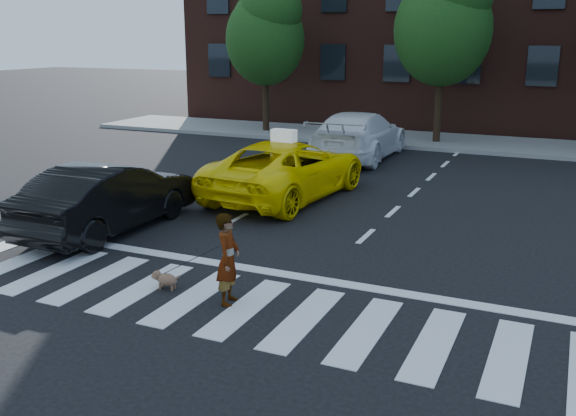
{
  "coord_description": "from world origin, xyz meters",
  "views": [
    {
      "loc": [
        5.5,
        -8.35,
        4.21
      ],
      "look_at": [
        0.77,
        2.14,
        1.1
      ],
      "focal_mm": 40.0,
      "sensor_mm": 36.0,
      "label": 1
    }
  ],
  "objects_px": {
    "tree_left": "(266,29)",
    "tree_mid": "(445,17)",
    "woman": "(228,259)",
    "black_sedan": "(109,197)",
    "white_suv": "(359,135)",
    "taxi": "(287,169)",
    "dog": "(165,279)"
  },
  "relations": [
    {
      "from": "dog",
      "to": "woman",
      "type": "bearing_deg",
      "value": -10.65
    },
    {
      "from": "tree_left",
      "to": "woman",
      "type": "height_order",
      "value": "tree_left"
    },
    {
      "from": "tree_mid",
      "to": "taxi",
      "type": "xyz_separation_m",
      "value": [
        -1.93,
        -10.11,
        -4.09
      ]
    },
    {
      "from": "tree_mid",
      "to": "white_suv",
      "type": "xyz_separation_m",
      "value": [
        -1.93,
        -4.01,
        -4.03
      ]
    },
    {
      "from": "white_suv",
      "to": "woman",
      "type": "relative_size",
      "value": 3.76
    },
    {
      "from": "tree_mid",
      "to": "dog",
      "type": "height_order",
      "value": "tree_mid"
    },
    {
      "from": "dog",
      "to": "black_sedan",
      "type": "bearing_deg",
      "value": 135.37
    },
    {
      "from": "black_sedan",
      "to": "woman",
      "type": "height_order",
      "value": "black_sedan"
    },
    {
      "from": "tree_left",
      "to": "dog",
      "type": "xyz_separation_m",
      "value": [
        6.32,
        -16.85,
        -4.26
      ]
    },
    {
      "from": "taxi",
      "to": "dog",
      "type": "xyz_separation_m",
      "value": [
        0.75,
        -6.74,
        -0.59
      ]
    },
    {
      "from": "woman",
      "to": "dog",
      "type": "xyz_separation_m",
      "value": [
        -1.3,
        0.08,
        -0.58
      ]
    },
    {
      "from": "taxi",
      "to": "black_sedan",
      "type": "distance_m",
      "value": 4.97
    },
    {
      "from": "tree_left",
      "to": "white_suv",
      "type": "bearing_deg",
      "value": -35.78
    },
    {
      "from": "tree_mid",
      "to": "woman",
      "type": "relative_size",
      "value": 4.69
    },
    {
      "from": "tree_left",
      "to": "woman",
      "type": "relative_size",
      "value": 4.3
    },
    {
      "from": "tree_mid",
      "to": "tree_left",
      "type": "bearing_deg",
      "value": 180.0
    },
    {
      "from": "woman",
      "to": "dog",
      "type": "bearing_deg",
      "value": 74.47
    },
    {
      "from": "tree_left",
      "to": "tree_mid",
      "type": "distance_m",
      "value": 7.51
    },
    {
      "from": "tree_mid",
      "to": "taxi",
      "type": "relative_size",
      "value": 1.29
    },
    {
      "from": "tree_left",
      "to": "tree_mid",
      "type": "relative_size",
      "value": 0.92
    },
    {
      "from": "tree_mid",
      "to": "taxi",
      "type": "bearing_deg",
      "value": -100.83
    },
    {
      "from": "white_suv",
      "to": "woman",
      "type": "xyz_separation_m",
      "value": [
        2.06,
        -12.92,
        -0.07
      ]
    },
    {
      "from": "tree_mid",
      "to": "woman",
      "type": "bearing_deg",
      "value": -89.59
    },
    {
      "from": "tree_left",
      "to": "taxi",
      "type": "bearing_deg",
      "value": -61.16
    },
    {
      "from": "tree_mid",
      "to": "dog",
      "type": "distance_m",
      "value": 17.53
    },
    {
      "from": "taxi",
      "to": "black_sedan",
      "type": "relative_size",
      "value": 1.19
    },
    {
      "from": "white_suv",
      "to": "woman",
      "type": "distance_m",
      "value": 13.08
    },
    {
      "from": "black_sedan",
      "to": "white_suv",
      "type": "bearing_deg",
      "value": -102.59
    },
    {
      "from": "taxi",
      "to": "black_sedan",
      "type": "height_order",
      "value": "taxi"
    },
    {
      "from": "taxi",
      "to": "tree_left",
      "type": "bearing_deg",
      "value": -55.52
    },
    {
      "from": "tree_mid",
      "to": "woman",
      "type": "distance_m",
      "value": 17.42
    },
    {
      "from": "tree_left",
      "to": "dog",
      "type": "relative_size",
      "value": 11.99
    }
  ]
}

